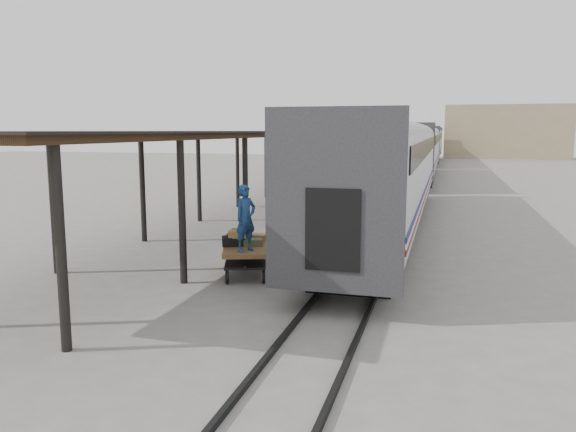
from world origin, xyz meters
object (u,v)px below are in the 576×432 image
Objects in this scene: baggage_cart at (246,253)px; luggage_tug at (301,197)px; porter at (246,218)px; pedestrian at (283,187)px.

luggage_tug is (-2.12, 14.63, -0.11)m from baggage_cart.
luggage_tug is 15.51m from porter.
porter reaches higher than baggage_cart.
porter is 0.98× the size of pedestrian.
porter reaches higher than pedestrian.
baggage_cart is at bearing -73.29° from luggage_tug.
pedestrian is at bearing 145.13° from luggage_tug.
baggage_cart is 16.33m from pedestrian.
porter is 17.04m from pedestrian.
pedestrian is (-1.40, 1.32, 0.40)m from luggage_tug.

